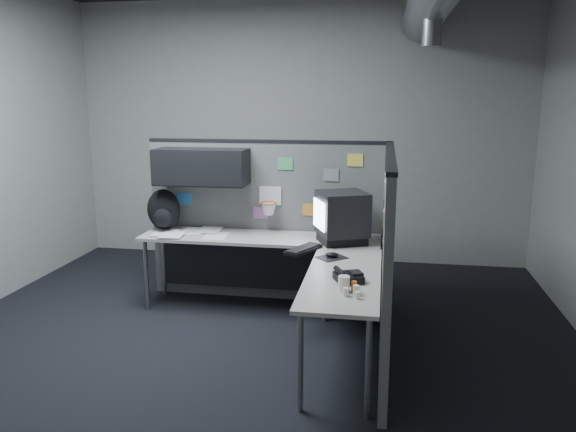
% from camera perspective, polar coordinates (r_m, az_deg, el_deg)
% --- Properties ---
extents(room, '(5.62, 5.62, 3.22)m').
position_cam_1_polar(room, '(4.16, 2.96, 12.67)').
color(room, black).
rests_on(room, ground).
extents(partition_back, '(2.44, 0.42, 1.63)m').
position_cam_1_polar(partition_back, '(5.62, -3.89, 1.25)').
color(partition_back, '#5B5D5B').
rests_on(partition_back, ground).
extents(partition_right, '(0.07, 2.23, 1.63)m').
position_cam_1_polar(partition_right, '(4.51, 9.99, -3.96)').
color(partition_right, '#5B5D5B').
rests_on(partition_right, ground).
extents(desk, '(2.31, 2.11, 0.73)m').
position_cam_1_polar(desk, '(5.12, -0.86, -4.23)').
color(desk, '#AFA89E').
rests_on(desk, ground).
extents(monitor, '(0.54, 0.54, 0.47)m').
position_cam_1_polar(monitor, '(5.13, 5.50, -0.08)').
color(monitor, black).
rests_on(monitor, desk).
extents(keyboard, '(0.31, 0.43, 0.04)m').
position_cam_1_polar(keyboard, '(4.89, 1.56, -3.39)').
color(keyboard, black).
rests_on(keyboard, desk).
extents(mouse, '(0.29, 0.28, 0.05)m').
position_cam_1_polar(mouse, '(4.70, 4.48, -4.07)').
color(mouse, black).
rests_on(mouse, desk).
extents(phone, '(0.25, 0.26, 0.09)m').
position_cam_1_polar(phone, '(4.13, 6.10, -6.14)').
color(phone, black).
rests_on(phone, desk).
extents(bottles, '(0.13, 0.17, 0.08)m').
position_cam_1_polar(bottles, '(3.86, 6.66, -7.50)').
color(bottles, silver).
rests_on(bottles, desk).
extents(cup, '(0.09, 0.09, 0.11)m').
position_cam_1_polar(cup, '(3.92, 5.70, -6.87)').
color(cup, white).
rests_on(cup, desk).
extents(papers, '(0.76, 0.59, 0.02)m').
position_cam_1_polar(papers, '(5.59, -9.79, -1.67)').
color(papers, white).
rests_on(papers, desk).
extents(backpack, '(0.35, 0.32, 0.41)m').
position_cam_1_polar(backpack, '(5.74, -12.53, 0.56)').
color(backpack, black).
rests_on(backpack, desk).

